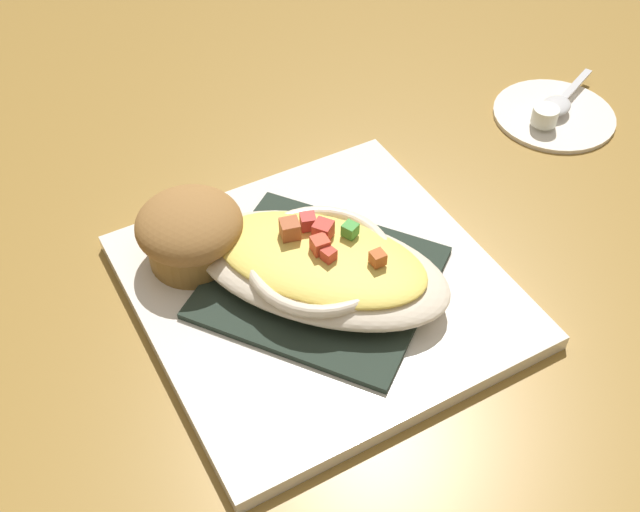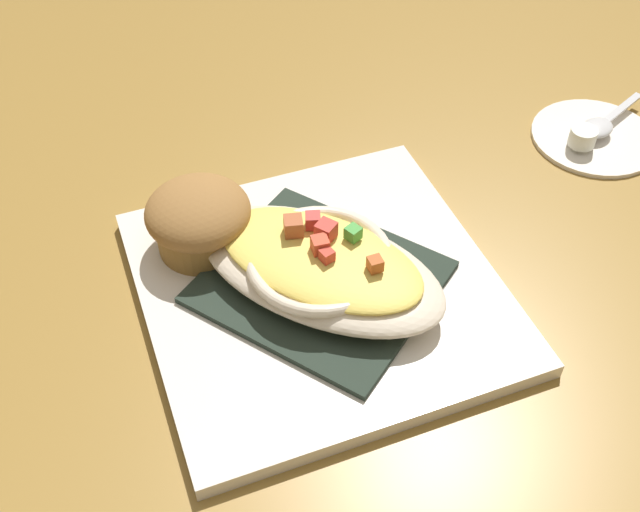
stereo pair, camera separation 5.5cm
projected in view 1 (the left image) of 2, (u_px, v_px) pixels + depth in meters
The scene contains 8 objects.
ground_plane at pixel (320, 295), 0.58m from camera, with size 2.60×2.60×0.00m, color olive.
square_plate at pixel (320, 290), 0.58m from camera, with size 0.26×0.26×0.01m, color white.
folded_napkin at pixel (320, 282), 0.57m from camera, with size 0.16×0.14×0.01m, color #263128.
gratin_dish at pixel (320, 264), 0.56m from camera, with size 0.22×0.19×0.04m.
muffin at pixel (190, 231), 0.57m from camera, with size 0.08×0.08×0.05m.
creamer_saucer at pixel (554, 113), 0.74m from camera, with size 0.11×0.11×0.01m, color white.
spoon at pixel (559, 103), 0.73m from camera, with size 0.04×0.09×0.01m.
creamer_cup_0 at pixel (545, 116), 0.72m from camera, with size 0.02×0.02×0.02m, color white.
Camera 1 is at (-0.31, 0.23, 0.44)m, focal length 43.63 mm.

